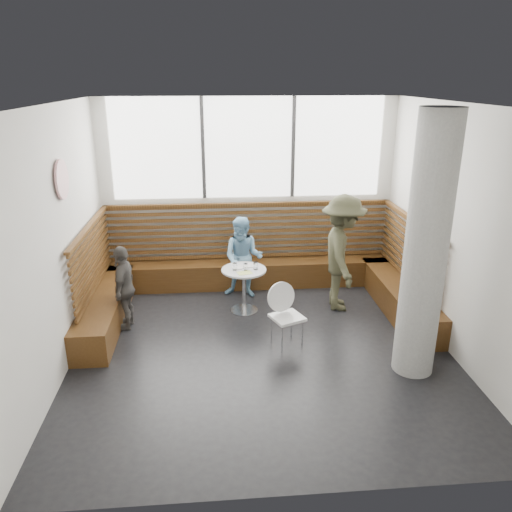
{
  "coord_description": "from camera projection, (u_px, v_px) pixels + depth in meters",
  "views": [
    {
      "loc": [
        -0.6,
        -5.89,
        3.5
      ],
      "look_at": [
        0.0,
        1.0,
        1.0
      ],
      "focal_mm": 35.0,
      "sensor_mm": 36.0,
      "label": 1
    }
  ],
  "objects": [
    {
      "name": "concrete_column",
      "position": [
        426.0,
        249.0,
        5.8
      ],
      "size": [
        0.5,
        0.5,
        3.2
      ],
      "primitive_type": "cylinder",
      "color": "gray",
      "rests_on": "ground"
    },
    {
      "name": "child_back",
      "position": [
        243.0,
        258.0,
        8.22
      ],
      "size": [
        0.78,
        0.68,
        1.36
      ],
      "primitive_type": "imported",
      "rotation": [
        0.0,
        0.0,
        -0.28
      ],
      "color": "#7BB1D5",
      "rests_on": "ground"
    },
    {
      "name": "adult_man",
      "position": [
        342.0,
        253.0,
        7.72
      ],
      "size": [
        0.82,
        1.26,
        1.83
      ],
      "primitive_type": "imported",
      "rotation": [
        0.0,
        0.0,
        1.45
      ],
      "color": "#3E3F2A",
      "rests_on": "ground"
    },
    {
      "name": "glass_mid",
      "position": [
        246.0,
        267.0,
        7.6
      ],
      "size": [
        0.06,
        0.06,
        0.1
      ],
      "primitive_type": "cylinder",
      "color": "white",
      "rests_on": "cafe_table"
    },
    {
      "name": "glass_left",
      "position": [
        235.0,
        267.0,
        7.6
      ],
      "size": [
        0.07,
        0.07,
        0.11
      ],
      "primitive_type": "cylinder",
      "color": "white",
      "rests_on": "cafe_table"
    },
    {
      "name": "glass_right",
      "position": [
        256.0,
        266.0,
        7.63
      ],
      "size": [
        0.07,
        0.07,
        0.11
      ],
      "primitive_type": "cylinder",
      "color": "white",
      "rests_on": "cafe_table"
    },
    {
      "name": "cafe_chair",
      "position": [
        287.0,
        310.0,
        6.77
      ],
      "size": [
        0.42,
        0.41,
        0.87
      ],
      "rotation": [
        0.0,
        0.0,
        0.4
      ],
      "color": "white",
      "rests_on": "ground"
    },
    {
      "name": "plate_near",
      "position": [
        237.0,
        267.0,
        7.7
      ],
      "size": [
        0.19,
        0.19,
        0.01
      ],
      "primitive_type": "cylinder",
      "color": "white",
      "rests_on": "cafe_table"
    },
    {
      "name": "menu_card",
      "position": [
        245.0,
        273.0,
        7.5
      ],
      "size": [
        0.25,
        0.2,
        0.0
      ],
      "primitive_type": "cube",
      "rotation": [
        0.0,
        0.0,
        0.24
      ],
      "color": "#A5C64C",
      "rests_on": "cafe_table"
    },
    {
      "name": "wall_art",
      "position": [
        62.0,
        179.0,
        6.15
      ],
      "size": [
        0.03,
        0.5,
        0.5
      ],
      "primitive_type": "cylinder",
      "rotation": [
        0.0,
        1.57,
        0.0
      ],
      "color": "white",
      "rests_on": "room"
    },
    {
      "name": "plate_far",
      "position": [
        249.0,
        266.0,
        7.78
      ],
      "size": [
        0.18,
        0.18,
        0.01
      ],
      "primitive_type": "cylinder",
      "color": "white",
      "rests_on": "cafe_table"
    },
    {
      "name": "child_left",
      "position": [
        124.0,
        287.0,
        7.2
      ],
      "size": [
        0.38,
        0.76,
        1.26
      ],
      "primitive_type": "imported",
      "rotation": [
        0.0,
        0.0,
        -1.67
      ],
      "color": "#514D49",
      "rests_on": "ground"
    },
    {
      "name": "booth",
      "position": [
        252.0,
        274.0,
        8.28
      ],
      "size": [
        5.0,
        2.5,
        1.44
      ],
      "color": "#412710",
      "rests_on": "ground"
    },
    {
      "name": "room",
      "position": [
        263.0,
        238.0,
        6.22
      ],
      "size": [
        5.0,
        5.0,
        3.2
      ],
      "color": "silver",
      "rests_on": "ground"
    },
    {
      "name": "cafe_table",
      "position": [
        244.0,
        281.0,
        7.72
      ],
      "size": [
        0.69,
        0.69,
        0.71
      ],
      "color": "silver",
      "rests_on": "ground"
    }
  ]
}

